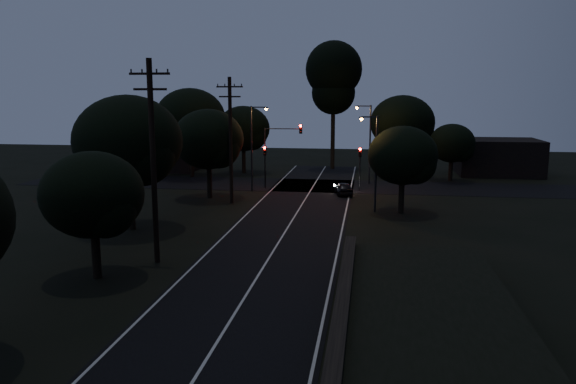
% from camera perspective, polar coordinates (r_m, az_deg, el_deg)
% --- Properties ---
extents(road_surface, '(60.00, 70.00, 0.03)m').
position_cam_1_polar(road_surface, '(45.89, 1.28, -1.52)').
color(road_surface, black).
rests_on(road_surface, ground).
extents(retaining_wall, '(6.93, 26.00, 1.60)m').
position_cam_1_polar(retaining_wall, '(18.75, 15.01, -17.63)').
color(retaining_wall, black).
rests_on(retaining_wall, ground).
extents(utility_pole_mid, '(2.20, 0.30, 11.00)m').
position_cam_1_polar(utility_pole_mid, '(30.92, -13.56, 3.31)').
color(utility_pole_mid, black).
rests_on(utility_pole_mid, ground).
extents(utility_pole_far, '(2.20, 0.30, 10.50)m').
position_cam_1_polar(utility_pole_far, '(47.07, -5.86, 5.45)').
color(utility_pole_far, black).
rests_on(utility_pole_far, ground).
extents(tree_left_b, '(5.05, 5.05, 6.42)m').
position_cam_1_polar(tree_left_b, '(29.11, -19.02, -0.51)').
color(tree_left_b, black).
rests_on(tree_left_b, ground).
extents(tree_left_c, '(7.21, 7.21, 9.11)m').
position_cam_1_polar(tree_left_c, '(38.83, -15.66, 4.77)').
color(tree_left_c, black).
rests_on(tree_left_c, ground).
extents(tree_left_d, '(6.19, 6.19, 7.85)m').
position_cam_1_polar(tree_left_d, '(49.50, -7.89, 5.17)').
color(tree_left_d, black).
rests_on(tree_left_d, ground).
extents(tree_far_nw, '(6.12, 6.12, 7.75)m').
position_cam_1_polar(tree_far_nw, '(65.10, -4.40, 6.33)').
color(tree_far_nw, black).
rests_on(tree_far_nw, ground).
extents(tree_far_w, '(7.64, 7.64, 9.74)m').
position_cam_1_polar(tree_far_w, '(62.44, -9.70, 7.26)').
color(tree_far_w, black).
rests_on(tree_far_w, ground).
extents(tree_far_ne, '(7.10, 7.10, 8.98)m').
position_cam_1_polar(tree_far_ne, '(63.56, 11.78, 6.77)').
color(tree_far_ne, black).
rests_on(tree_far_ne, ground).
extents(tree_far_e, '(4.76, 4.76, 6.04)m').
position_cam_1_polar(tree_far_e, '(61.26, 16.48, 4.67)').
color(tree_far_e, black).
rests_on(tree_far_e, ground).
extents(tree_right_a, '(5.31, 5.31, 6.75)m').
position_cam_1_polar(tree_right_a, '(43.75, 11.83, 3.49)').
color(tree_right_a, black).
rests_on(tree_right_a, ground).
extents(tall_pine, '(6.75, 6.75, 15.35)m').
position_cam_1_polar(tall_pine, '(68.67, 4.65, 11.57)').
color(tall_pine, black).
rests_on(tall_pine, ground).
extents(building_left, '(10.00, 8.00, 4.40)m').
position_cam_1_polar(building_left, '(70.63, -12.92, 4.10)').
color(building_left, black).
rests_on(building_left, ground).
extents(building_right, '(9.00, 7.00, 4.00)m').
position_cam_1_polar(building_right, '(68.45, 20.54, 3.36)').
color(building_right, black).
rests_on(building_right, ground).
extents(signal_left, '(0.28, 0.35, 4.10)m').
position_cam_1_polar(signal_left, '(54.80, -2.35, 3.36)').
color(signal_left, black).
rests_on(signal_left, ground).
extents(signal_right, '(0.28, 0.35, 4.10)m').
position_cam_1_polar(signal_right, '(53.88, 7.32, 3.17)').
color(signal_right, black).
rests_on(signal_right, ground).
extents(signal_mast, '(3.70, 0.35, 6.25)m').
position_cam_1_polar(signal_mast, '(54.36, -0.61, 4.91)').
color(signal_mast, black).
rests_on(signal_mast, ground).
extents(streetlight_a, '(1.66, 0.26, 8.00)m').
position_cam_1_polar(streetlight_a, '(52.82, -3.52, 5.06)').
color(streetlight_a, black).
rests_on(streetlight_a, ground).
extents(streetlight_b, '(1.66, 0.26, 8.00)m').
position_cam_1_polar(streetlight_b, '(57.68, 8.14, 5.40)').
color(streetlight_b, black).
rests_on(streetlight_b, ground).
extents(streetlight_c, '(1.46, 0.26, 7.50)m').
position_cam_1_polar(streetlight_c, '(43.78, 8.73, 3.55)').
color(streetlight_c, black).
rests_on(streetlight_c, ground).
extents(car, '(2.07, 3.69, 1.19)m').
position_cam_1_polar(car, '(51.57, 5.66, 0.38)').
color(car, black).
rests_on(car, ground).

